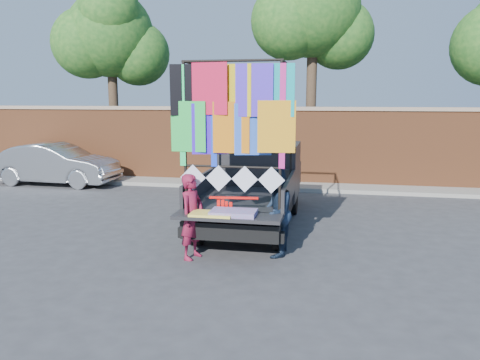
% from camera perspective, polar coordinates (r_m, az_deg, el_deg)
% --- Properties ---
extents(ground, '(90.00, 90.00, 0.00)m').
position_cam_1_polar(ground, '(9.33, -0.30, -8.17)').
color(ground, '#38383A').
rests_on(ground, ground).
extents(brick_wall, '(30.00, 0.45, 2.61)m').
position_cam_1_polar(brick_wall, '(15.86, 4.70, 4.26)').
color(brick_wall, brown).
rests_on(brick_wall, ground).
extents(curb, '(30.00, 1.20, 0.12)m').
position_cam_1_polar(curb, '(15.36, 4.34, -0.70)').
color(curb, gray).
rests_on(curb, ground).
extents(tree_left, '(4.20, 3.30, 7.05)m').
position_cam_1_polar(tree_left, '(18.84, -15.56, 16.40)').
color(tree_left, '#38281C').
rests_on(tree_left, ground).
extents(tree_mid, '(4.20, 3.30, 7.73)m').
position_cam_1_polar(tree_mid, '(17.05, 8.98, 19.32)').
color(tree_mid, '#38281C').
rests_on(tree_mid, ground).
extents(pickup_truck, '(2.26, 5.66, 3.57)m').
position_cam_1_polar(pickup_truck, '(11.24, 1.96, -0.28)').
color(pickup_truck, black).
rests_on(pickup_truck, ground).
extents(sedan, '(4.27, 1.60, 1.39)m').
position_cam_1_polar(sedan, '(16.95, -21.52, 1.82)').
color(sedan, '#B1B5B9').
rests_on(sedan, ground).
extents(woman, '(0.52, 0.65, 1.57)m').
position_cam_1_polar(woman, '(8.55, -5.88, -4.46)').
color(woman, maroon).
rests_on(woman, ground).
extents(man, '(0.64, 0.81, 1.66)m').
position_cam_1_polar(man, '(8.65, 4.28, -3.94)').
color(man, '#162438').
rests_on(man, ground).
extents(streamer_bundle, '(0.89, 0.14, 0.62)m').
position_cam_1_polar(streamer_bundle, '(8.54, -1.43, -3.36)').
color(streamer_bundle, '#F7130D').
rests_on(streamer_bundle, ground).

